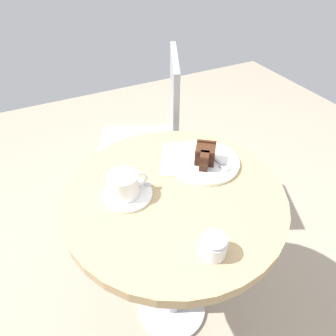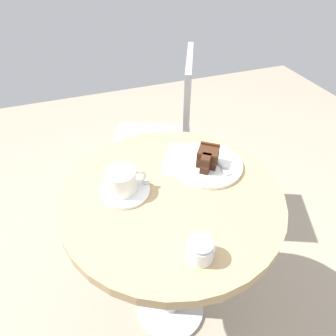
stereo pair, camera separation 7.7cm
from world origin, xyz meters
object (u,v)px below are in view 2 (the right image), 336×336
at_px(napkin, 190,159).
at_px(cafe_chair, 168,133).
at_px(coffee_cup, 122,180).
at_px(sugar_pot, 201,249).
at_px(fork, 221,165).
at_px(saucer, 125,191).
at_px(teaspoon, 138,181).
at_px(cake_plate, 207,164).
at_px(cake_slice, 208,158).

relative_size(napkin, cafe_chair, 0.26).
xyz_separation_m(coffee_cup, sugar_pot, (0.12, -0.27, -0.01)).
distance_m(napkin, cafe_chair, 0.47).
distance_m(fork, sugar_pot, 0.33).
xyz_separation_m(coffee_cup, napkin, (0.24, 0.07, -0.04)).
bearing_deg(sugar_pot, saucer, 112.94).
height_order(teaspoon, cafe_chair, cafe_chair).
relative_size(saucer, napkin, 0.62).
bearing_deg(cafe_chair, cake_plate, 20.26).
relative_size(teaspoon, napkin, 0.37).
height_order(saucer, sugar_pot, sugar_pot).
bearing_deg(napkin, teaspoon, -164.76).
xyz_separation_m(teaspoon, sugar_pot, (0.07, -0.29, 0.02)).
xyz_separation_m(fork, sugar_pot, (-0.19, -0.27, 0.02)).
height_order(teaspoon, napkin, teaspoon).
distance_m(cake_plate, fork, 0.05).
xyz_separation_m(teaspoon, cafe_chair, (0.26, 0.48, -0.19)).
height_order(cake_slice, fork, cake_slice).
distance_m(cake_slice, napkin, 0.07).
bearing_deg(coffee_cup, teaspoon, 21.60).
relative_size(teaspoon, cafe_chair, 0.10).
xyz_separation_m(cake_plate, cake_slice, (-0.00, -0.01, 0.03)).
distance_m(coffee_cup, cake_plate, 0.28).
height_order(cake_slice, sugar_pot, cake_slice).
xyz_separation_m(cake_plate, cafe_chair, (0.04, 0.48, -0.19)).
relative_size(cake_plate, napkin, 0.98).
bearing_deg(saucer, cake_plate, 5.88).
bearing_deg(coffee_cup, cake_plate, 5.38).
bearing_deg(napkin, fork, -46.56).
distance_m(napkin, sugar_pot, 0.37).
bearing_deg(teaspoon, fork, 32.32).
distance_m(fork, napkin, 0.10).
xyz_separation_m(teaspoon, cake_slice, (0.22, -0.00, 0.03)).
relative_size(napkin, sugar_pot, 3.64).
height_order(coffee_cup, cafe_chair, cafe_chair).
relative_size(saucer, teaspoon, 1.67).
bearing_deg(saucer, sugar_pot, -67.06).
bearing_deg(fork, cafe_chair, 174.75).
xyz_separation_m(saucer, cake_slice, (0.27, 0.02, 0.04)).
bearing_deg(cafe_chair, sugar_pot, 10.49).
height_order(teaspoon, sugar_pot, sugar_pot).
bearing_deg(teaspoon, cafe_chair, 98.63).
bearing_deg(cake_slice, saucer, -175.95).
distance_m(cake_slice, sugar_pot, 0.33).
relative_size(coffee_cup, napkin, 0.50).
bearing_deg(fork, napkin, -141.46).
relative_size(cake_plate, sugar_pot, 3.55).
bearing_deg(saucer, fork, -0.27).
bearing_deg(sugar_pot, cafe_chair, 75.88).
distance_m(teaspoon, sugar_pot, 0.30).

